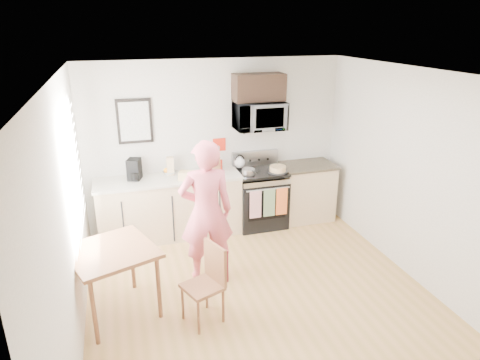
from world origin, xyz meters
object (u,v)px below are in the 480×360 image
object	(u,v)px
microwave	(259,116)
person	(206,212)
range	(260,199)
dining_table	(112,257)
chair	(212,272)
cake	(278,169)

from	to	relation	value
microwave	person	distance (m)	1.97
range	dining_table	xyz separation A→B (m)	(-2.28, -1.69, 0.28)
chair	cake	bearing A→B (deg)	29.97
person	dining_table	bearing A→B (deg)	25.08
range	cake	distance (m)	0.60
person	microwave	bearing A→B (deg)	-125.61
dining_table	microwave	bearing A→B (deg)	38.28
microwave	dining_table	distance (m)	3.09
dining_table	cake	size ratio (longest dim) A/B	3.15
range	person	bearing A→B (deg)	-132.15
person	cake	size ratio (longest dim) A/B	5.98
person	chair	bearing A→B (deg)	85.40
dining_table	cake	world-z (taller)	cake
chair	cake	world-z (taller)	cake
person	cake	distance (m)	1.74
range	microwave	world-z (taller)	microwave
range	person	size ratio (longest dim) A/B	0.64
person	cake	xyz separation A→B (m)	(1.36, 1.09, 0.06)
microwave	person	bearing A→B (deg)	-129.89
cake	person	bearing A→B (deg)	-141.24
dining_table	chair	size ratio (longest dim) A/B	1.08
person	chair	distance (m)	0.87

